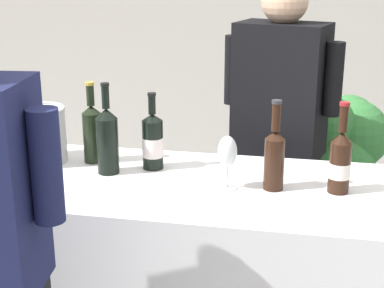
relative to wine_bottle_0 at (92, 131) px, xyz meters
name	(u,v)px	position (x,y,z in m)	size (l,w,h in m)	color
wall_back	(268,12)	(0.52, 2.45, 0.27)	(8.00, 0.10, 2.80)	beige
wine_bottle_0	(92,131)	(0.00, 0.00, 0.00)	(0.08, 0.08, 0.33)	black
wine_bottle_1	(153,141)	(0.26, -0.03, -0.02)	(0.08, 0.08, 0.30)	black
wine_bottle_2	(274,156)	(0.73, -0.15, -0.01)	(0.07, 0.07, 0.33)	black
wine_bottle_3	(107,139)	(0.10, -0.11, 0.01)	(0.08, 0.08, 0.35)	black
wine_bottle_4	(340,161)	(0.96, -0.14, -0.01)	(0.08, 0.08, 0.33)	black
wine_glass	(227,154)	(0.57, -0.18, 0.00)	(0.08, 0.08, 0.20)	silver
ice_bucket	(39,134)	(-0.21, -0.04, -0.01)	(0.23, 0.23, 0.22)	silver
person_server	(277,167)	(0.72, 0.52, -0.29)	(0.54, 0.34, 1.72)	black
potted_shrub	(338,163)	(1.03, 0.93, -0.39)	(0.50, 0.55, 1.13)	brown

